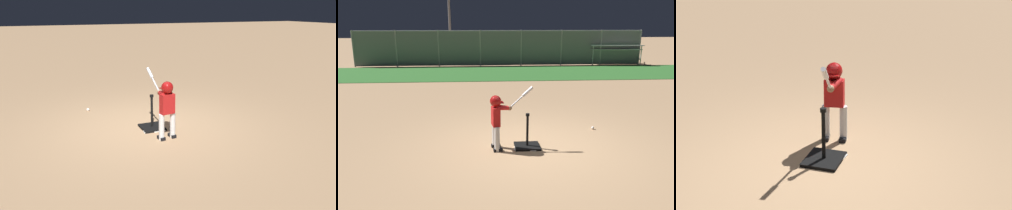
{
  "view_description": "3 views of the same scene",
  "coord_description": "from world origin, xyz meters",
  "views": [
    {
      "loc": [
        -6.12,
        2.14,
        2.39
      ],
      "look_at": [
        -0.74,
        -0.15,
        0.66
      ],
      "focal_mm": 35.0,
      "sensor_mm": 36.0,
      "label": 1
    },
    {
      "loc": [
        -1.0,
        -6.29,
        2.51
      ],
      "look_at": [
        -0.58,
        -0.24,
        0.95
      ],
      "focal_mm": 35.0,
      "sensor_mm": 36.0,
      "label": 2
    },
    {
      "loc": [
        4.84,
        1.77,
        2.79
      ],
      "look_at": [
        -0.22,
        0.19,
        0.76
      ],
      "focal_mm": 50.0,
      "sensor_mm": 36.0,
      "label": 3
    }
  ],
  "objects": [
    {
      "name": "ground_plane",
      "position": [
        0.0,
        0.0,
        0.0
      ],
      "size": [
        90.0,
        90.0,
        0.0
      ],
      "primitive_type": "plane",
      "color": "tan"
    },
    {
      "name": "home_plate",
      "position": [
        -0.17,
        -0.05,
        0.01
      ],
      "size": [
        0.5,
        0.5,
        0.02
      ],
      "primitive_type": "cube",
      "rotation": [
        0.0,
        0.0,
        -0.14
      ],
      "color": "white",
      "rests_on": "ground_plane"
    },
    {
      "name": "batting_tee",
      "position": [
        -0.13,
        -0.05,
        0.08
      ],
      "size": [
        0.51,
        0.46,
        0.72
      ],
      "color": "black",
      "rests_on": "ground_plane"
    },
    {
      "name": "batter_child",
      "position": [
        -0.74,
        -0.12,
        0.71
      ],
      "size": [
        0.87,
        0.36,
        1.27
      ],
      "color": "silver",
      "rests_on": "ground_plane"
    }
  ]
}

